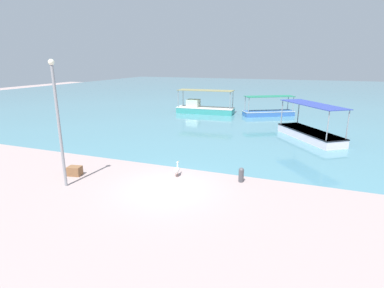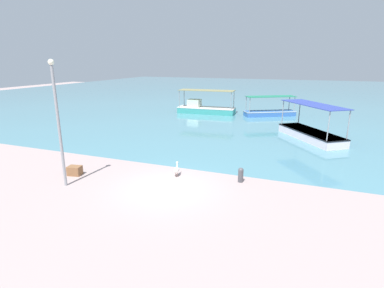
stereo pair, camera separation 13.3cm
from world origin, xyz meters
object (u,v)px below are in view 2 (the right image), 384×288
at_px(lamp_post, 58,118).
at_px(cargo_crate, 75,171).
at_px(fishing_boat_center, 205,108).
at_px(mooring_bollard, 241,174).
at_px(pelican, 176,170).
at_px(fishing_boat_far_right, 310,133).
at_px(fishing_boat_outer, 270,112).

relative_size(lamp_post, cargo_crate, 8.68).
bearing_deg(fishing_boat_center, lamp_post, -89.21).
relative_size(lamp_post, mooring_bollard, 7.89).
relative_size(pelican, mooring_bollard, 1.02).
height_order(fishing_boat_far_right, cargo_crate, fishing_boat_far_right).
bearing_deg(lamp_post, fishing_boat_far_right, 51.17).
xyz_separation_m(pelican, mooring_bollard, (3.47, 0.46, 0.05)).
relative_size(fishing_boat_far_right, pelican, 7.92).
xyz_separation_m(fishing_boat_far_right, pelican, (-6.84, -11.22, -0.16)).
distance_m(fishing_boat_far_right, lamp_post, 18.71).
bearing_deg(mooring_bollard, fishing_boat_center, 113.74).
distance_m(fishing_boat_far_right, pelican, 13.14).
distance_m(fishing_boat_center, cargo_crate, 21.74).
bearing_deg(fishing_boat_outer, cargo_crate, -108.93).
bearing_deg(lamp_post, fishing_boat_outer, 73.33).
relative_size(fishing_boat_center, pelican, 8.56).
height_order(lamp_post, cargo_crate, lamp_post).
distance_m(fishing_boat_center, mooring_bollard, 21.21).
height_order(pelican, lamp_post, lamp_post).
distance_m(fishing_boat_far_right, cargo_crate, 17.87).
relative_size(fishing_boat_outer, pelican, 7.21).
bearing_deg(lamp_post, cargo_crate, 114.11).
bearing_deg(pelican, fishing_boat_far_right, 58.64).
bearing_deg(mooring_bollard, fishing_boat_outer, 92.87).
height_order(fishing_boat_center, lamp_post, lamp_post).
bearing_deg(fishing_boat_center, cargo_crate, -90.71).
distance_m(mooring_bollard, cargo_crate, 9.11).
bearing_deg(fishing_boat_outer, fishing_boat_center, -172.61).
xyz_separation_m(lamp_post, mooring_bollard, (8.22, 3.64, -3.05)).
xyz_separation_m(fishing_boat_outer, cargo_crate, (-7.79, -22.71, -0.21)).
height_order(fishing_boat_outer, lamp_post, lamp_post).
distance_m(pelican, lamp_post, 6.50).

